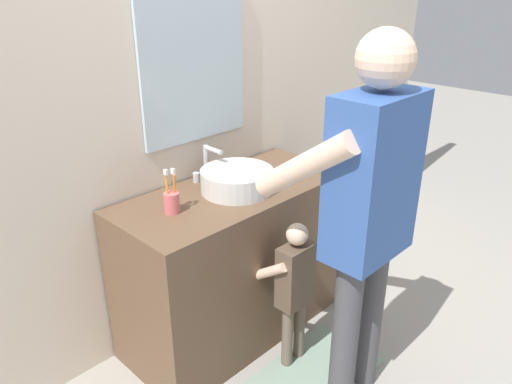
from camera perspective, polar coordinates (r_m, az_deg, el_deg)
name	(u,v)px	position (r m, az deg, el deg)	size (l,w,h in m)	color
ground_plane	(276,351)	(2.73, 2.37, -17.85)	(14.00, 14.00, 0.00)	#9E998E
back_wall	(188,76)	(2.53, -7.83, 13.12)	(4.40, 0.10, 2.70)	beige
vanity_cabinet	(236,261)	(2.64, -2.35, -8.02)	(1.23, 0.54, 0.84)	brown
sink_basin	(237,180)	(2.41, -2.21, 1.41)	(0.36, 0.36, 0.11)	silver
faucet	(208,164)	(2.55, -5.58, 3.22)	(0.18, 0.14, 0.18)	#B7BABF
toothbrush_cup	(172,201)	(2.22, -9.72, -1.07)	(0.07, 0.07, 0.21)	#D86666
bath_mat	(314,374)	(2.61, 6.71, -20.15)	(0.64, 0.40, 0.02)	gray
child_toddler	(294,283)	(2.38, 4.42, -10.47)	(0.24, 0.24, 0.79)	#6B5B4C
adult_parent	(367,201)	(2.00, 12.72, -0.99)	(0.51, 0.54, 1.65)	#47474C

